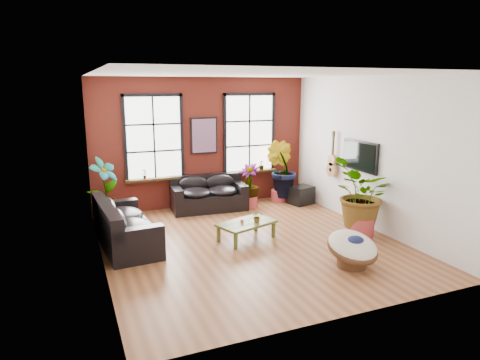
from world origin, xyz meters
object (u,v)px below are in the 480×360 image
(sofa_back, at_px, (208,194))
(sofa_left, at_px, (123,226))
(papasan_chair, at_px, (353,248))
(coffee_table, at_px, (246,224))

(sofa_back, distance_m, sofa_left, 3.13)
(sofa_left, xyz_separation_m, papasan_chair, (3.77, -2.69, -0.06))
(sofa_left, xyz_separation_m, coffee_table, (2.51, -0.65, -0.07))
(coffee_table, relative_size, papasan_chair, 1.33)
(sofa_left, height_order, coffee_table, sofa_left)
(sofa_back, xyz_separation_m, papasan_chair, (1.28, -4.60, -0.05))
(sofa_back, bearing_deg, sofa_left, -137.97)
(sofa_back, height_order, sofa_left, sofa_left)
(sofa_back, bearing_deg, coffee_table, -84.84)
(sofa_back, xyz_separation_m, coffee_table, (0.03, -2.56, -0.06))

